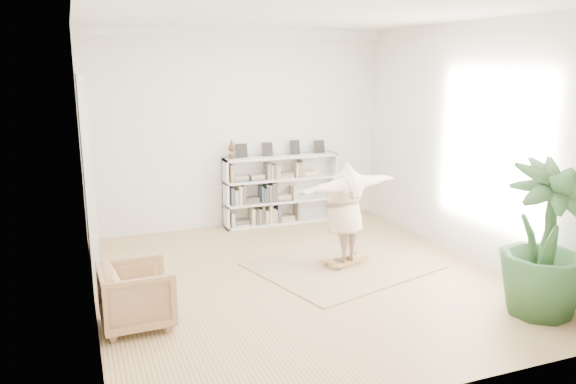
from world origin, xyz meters
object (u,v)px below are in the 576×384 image
object	(u,v)px
rocker_board	(344,261)
person	(345,209)
bookshelf	(281,190)
houseplant	(545,240)
armchair	(137,296)

from	to	relation	value
rocker_board	person	xyz separation A→B (m)	(0.00, 0.00, 0.81)
rocker_board	person	world-z (taller)	person
bookshelf	houseplant	size ratio (longest dim) A/B	1.17
bookshelf	person	xyz separation A→B (m)	(0.07, -2.54, 0.24)
armchair	rocker_board	size ratio (longest dim) A/B	1.41
bookshelf	armchair	bearing A→B (deg)	-131.43
bookshelf	person	bearing A→B (deg)	-88.34
armchair	person	world-z (taller)	person
armchair	person	bearing A→B (deg)	-75.81
houseplant	bookshelf	bearing A→B (deg)	107.74
houseplant	rocker_board	bearing A→B (deg)	122.52
bookshelf	armchair	distance (m)	4.61
bookshelf	rocker_board	distance (m)	2.60
houseplant	person	bearing A→B (deg)	122.52
armchair	rocker_board	xyz separation A→B (m)	(3.12, 0.91, -0.30)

